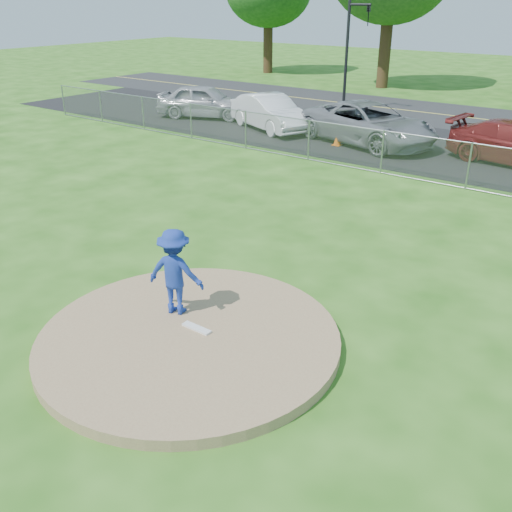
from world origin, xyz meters
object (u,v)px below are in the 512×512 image
Objects in this scene: traffic_signal_left at (351,45)px; parked_car_white at (270,112)px; traffic_cone at (338,137)px; parked_car_silver at (205,101)px; pitcher at (175,272)px; parked_car_gray at (368,123)px.

traffic_signal_left reaches higher than parked_car_white.
parked_car_white reaches higher than traffic_cone.
parked_car_white is (4.34, -0.37, -0.03)m from parked_car_silver.
parked_car_white is at bearing -94.83° from traffic_signal_left.
pitcher is at bearing -127.33° from parked_car_white.
parked_car_white is at bearing -79.86° from pitcher.
parked_car_gray reaches higher than parked_car_white.
parked_car_silver is (-12.92, 15.43, -0.21)m from pitcher.
traffic_cone is at bearing -120.56° from parked_car_silver.
traffic_cone is 0.14× the size of parked_car_silver.
pitcher is at bearing -150.45° from parked_car_gray.
pitcher reaches higher than parked_car_white.
traffic_cone is 8.51m from parked_car_silver.
parked_car_gray is at bearing -96.03° from pitcher.
traffic_signal_left reaches higher than parked_car_gray.
traffic_cone is at bearing -78.56° from parked_car_white.
traffic_signal_left is 8.08m from parked_car_gray.
traffic_signal_left is 8.55× the size of traffic_cone.
parked_car_white is 0.79× the size of parked_car_gray.
parked_car_gray reaches higher than parked_car_silver.
traffic_cone is 0.14× the size of parked_car_white.
pitcher is (8.03, -21.53, -2.32)m from traffic_signal_left.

